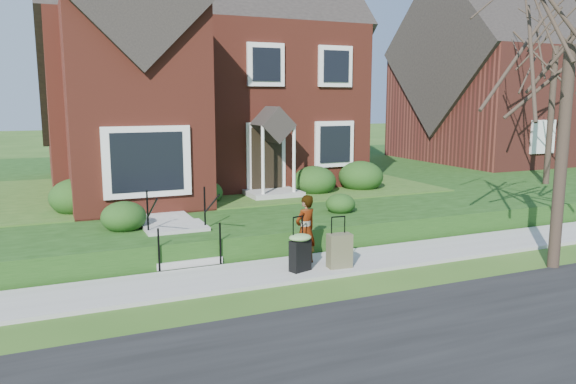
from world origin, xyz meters
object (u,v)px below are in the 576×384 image
suitcase_olive (339,251)px  woman (306,229)px  front_steps (180,238)px  tree_verge (573,22)px  suitcase_black (300,250)px

suitcase_olive → woman: bearing=138.9°
front_steps → woman: 2.90m
front_steps → tree_verge: tree_verge is taller
suitcase_black → tree_verge: bearing=-36.2°
woman → suitcase_olive: (0.53, -0.54, -0.38)m
suitcase_black → tree_verge: 7.12m
suitcase_black → front_steps: bearing=115.4°
woman → suitcase_black: size_ratio=1.31×
suitcase_olive → suitcase_black: bearing=177.6°
woman → suitcase_olive: woman is taller
suitcase_black → suitcase_olive: size_ratio=1.05×
suitcase_black → tree_verge: (5.19, -1.71, 4.56)m
woman → suitcase_black: bearing=32.5°
woman → front_steps: bearing=-56.6°
suitcase_black → suitcase_olive: (0.86, -0.10, -0.08)m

